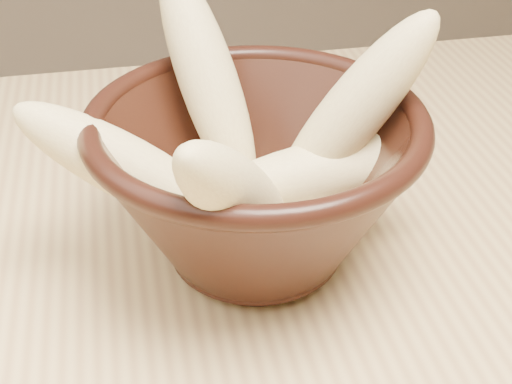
% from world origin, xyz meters
% --- Properties ---
extents(table, '(1.20, 0.80, 0.75)m').
position_xyz_m(table, '(0.00, 0.00, 0.67)').
color(table, '#E3BF7D').
rests_on(table, ground).
extents(bowl, '(0.22, 0.22, 0.12)m').
position_xyz_m(bowl, '(-0.08, 0.05, 0.82)').
color(bowl, black).
rests_on(bowl, table).
extents(milk_puddle, '(0.12, 0.12, 0.02)m').
position_xyz_m(milk_puddle, '(-0.08, 0.05, 0.79)').
color(milk_puddle, beige).
rests_on(milk_puddle, bowl).
extents(banana_upright, '(0.09, 0.13, 0.16)m').
position_xyz_m(banana_upright, '(-0.10, 0.11, 0.86)').
color(banana_upright, '#D3B97C').
rests_on(banana_upright, bowl).
extents(banana_left, '(0.16, 0.08, 0.12)m').
position_xyz_m(banana_left, '(-0.16, 0.05, 0.84)').
color(banana_left, '#D3B97C').
rests_on(banana_left, bowl).
extents(banana_right, '(0.13, 0.06, 0.15)m').
position_xyz_m(banana_right, '(-0.02, 0.05, 0.86)').
color(banana_right, '#D3B97C').
rests_on(banana_right, bowl).
extents(banana_across, '(0.17, 0.06, 0.05)m').
position_xyz_m(banana_across, '(-0.04, 0.05, 0.82)').
color(banana_across, '#D3B97C').
rests_on(banana_across, bowl).
extents(banana_front, '(0.11, 0.14, 0.14)m').
position_xyz_m(banana_front, '(-0.11, -0.01, 0.85)').
color(banana_front, '#D3B97C').
rests_on(banana_front, bowl).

